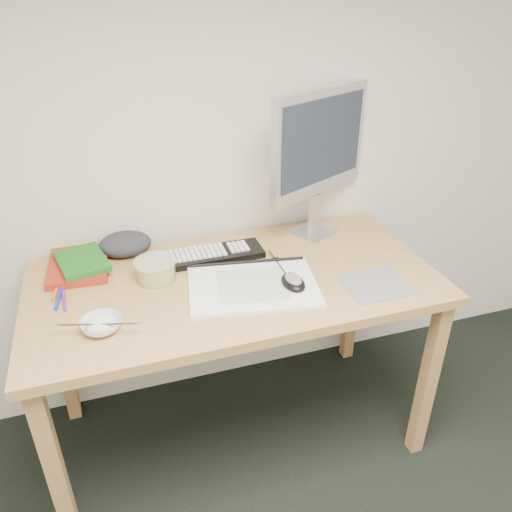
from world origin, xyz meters
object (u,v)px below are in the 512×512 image
at_px(keyboard, 208,255).
at_px(monitor, 319,147).
at_px(sketchpad, 253,286).
at_px(desk, 235,298).
at_px(rice_bowl, 101,325).

xyz_separation_m(keyboard, monitor, (0.46, 0.08, 0.35)).
bearing_deg(keyboard, monitor, 9.74).
relative_size(keyboard, monitor, 0.71).
bearing_deg(sketchpad, monitor, 51.04).
distance_m(sketchpad, monitor, 0.60).
distance_m(keyboard, monitor, 0.58).
relative_size(sketchpad, monitor, 0.75).
xyz_separation_m(desk, keyboard, (-0.06, 0.17, 0.09)).
height_order(desk, monitor, monitor).
distance_m(sketchpad, rice_bowl, 0.50).
bearing_deg(sketchpad, keyboard, 121.29).
distance_m(desk, rice_bowl, 0.49).
height_order(keyboard, monitor, monitor).
relative_size(sketchpad, rice_bowl, 3.58).
height_order(sketchpad, monitor, monitor).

